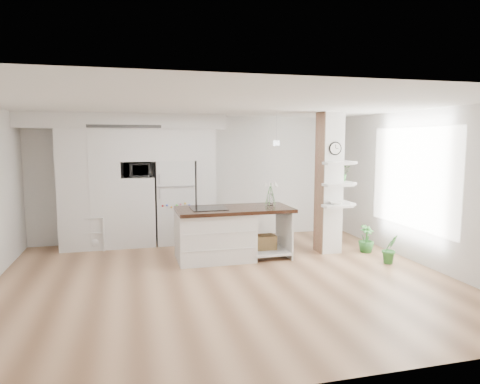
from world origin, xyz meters
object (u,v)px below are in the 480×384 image
object	(u,v)px
bookshelf	(92,235)
floor_plant_a	(390,249)
kitchen_island	(221,233)
refrigerator	(175,202)

from	to	relation	value
bookshelf	floor_plant_a	xyz separation A→B (m)	(5.19, -2.33, -0.03)
kitchen_island	floor_plant_a	world-z (taller)	kitchen_island
refrigerator	floor_plant_a	size ratio (longest dim) A/B	3.34
refrigerator	floor_plant_a	world-z (taller)	refrigerator
kitchen_island	floor_plant_a	size ratio (longest dim) A/B	4.02
kitchen_island	bookshelf	distance (m)	2.70
refrigerator	bookshelf	bearing A→B (deg)	-173.58
kitchen_island	bookshelf	size ratio (longest dim) A/B	3.14
floor_plant_a	kitchen_island	bearing A→B (deg)	160.22
floor_plant_a	bookshelf	bearing A→B (deg)	155.84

